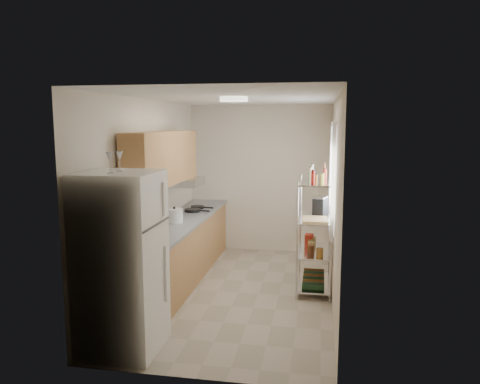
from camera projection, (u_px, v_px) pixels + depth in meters
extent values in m
cube|color=#AA9C8A|center=(238.00, 293.00, 6.36)|extent=(2.50, 4.40, 0.01)
cube|color=white|center=(238.00, 98.00, 5.98)|extent=(2.50, 4.40, 0.01)
cube|color=beige|center=(260.00, 179.00, 8.31)|extent=(2.50, 0.01, 2.60)
cube|color=beige|center=(193.00, 238.00, 4.02)|extent=(2.50, 0.01, 2.60)
cube|color=beige|center=(148.00, 196.00, 6.38)|extent=(0.01, 4.40, 2.60)
cube|color=beige|center=(335.00, 201.00, 5.95)|extent=(0.01, 4.40, 2.60)
cube|color=#B7834E|center=(182.00, 250.00, 6.88)|extent=(0.60, 3.48, 0.86)
cube|color=gray|center=(182.00, 220.00, 6.81)|extent=(0.63, 3.51, 0.04)
cube|color=#B7BABC|center=(152.00, 239.00, 5.70)|extent=(0.52, 0.44, 0.04)
cube|color=#B7BABC|center=(220.00, 229.00, 8.15)|extent=(0.01, 0.55, 0.72)
cube|color=#B7834E|center=(163.00, 158.00, 6.37)|extent=(0.33, 2.20, 0.72)
cube|color=#B7BABC|center=(185.00, 182.00, 7.20)|extent=(0.50, 0.60, 0.12)
cube|color=white|center=(333.00, 178.00, 6.26)|extent=(0.06, 1.00, 1.46)
cube|color=silver|center=(313.00, 282.00, 6.46)|extent=(0.45, 0.90, 0.02)
cube|color=silver|center=(314.00, 251.00, 6.40)|extent=(0.45, 0.90, 0.02)
cube|color=silver|center=(315.00, 219.00, 6.33)|extent=(0.45, 0.90, 0.02)
cube|color=silver|center=(316.00, 182.00, 6.26)|extent=(0.45, 0.90, 0.02)
cylinder|color=silver|center=(297.00, 242.00, 5.97)|extent=(0.02, 0.02, 1.55)
cylinder|color=silver|center=(300.00, 227.00, 6.83)|extent=(0.02, 0.02, 1.55)
cylinder|color=silver|center=(331.00, 244.00, 5.90)|extent=(0.02, 0.02, 1.55)
cylinder|color=silver|center=(330.00, 228.00, 6.76)|extent=(0.02, 0.02, 1.55)
cylinder|color=white|center=(234.00, 99.00, 5.69)|extent=(0.34, 0.34, 0.05)
cube|color=white|center=(122.00, 262.00, 4.66)|extent=(0.75, 0.75, 1.81)
cylinder|color=silver|center=(174.00, 216.00, 6.54)|extent=(0.24, 0.24, 0.20)
cylinder|color=black|center=(192.00, 210.00, 7.36)|extent=(0.28, 0.28, 0.04)
cylinder|color=black|center=(197.00, 207.00, 7.63)|extent=(0.24, 0.24, 0.04)
cube|color=tan|center=(315.00, 220.00, 6.14)|extent=(0.35, 0.44, 0.03)
cube|color=black|center=(320.00, 206.00, 6.44)|extent=(0.22, 0.27, 0.27)
cube|color=#AA2815|center=(309.00, 240.00, 6.61)|extent=(0.12, 0.16, 0.17)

